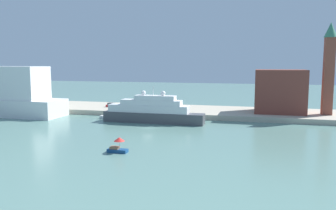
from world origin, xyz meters
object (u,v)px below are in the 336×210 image
Objects in this scene: bell_tower at (329,65)px; work_barge at (109,117)px; harbor_building at (280,91)px; large_yacht at (152,112)px; person_figure at (127,105)px; mooring_bollard at (155,111)px; small_motorboat at (118,146)px; parked_car at (112,105)px.

work_barge is at bearing -165.69° from bell_tower.
large_yacht is at bearing -150.95° from harbor_building.
mooring_bollard is at bearing -31.18° from person_figure.
small_motorboat is 54.67m from parked_car.
harbor_building is 48.45m from person_figure.
mooring_bollard is (17.88, -8.21, -0.27)m from parked_car.
bell_tower is 68.13m from parked_car.
large_yacht is 7.34× the size of parked_car.
person_figure is 2.76× the size of mooring_bollard.
large_yacht is 51.62m from bell_tower.
small_motorboat is at bearing -120.78° from harbor_building.
parked_car is at bearing 170.66° from person_figure.
work_barge is 64.48m from bell_tower.
person_figure is (-0.11, 14.07, 1.83)m from work_barge.
person_figure is (5.93, -0.98, 0.22)m from parked_car.
person_figure is (-60.84, -1.43, -13.29)m from bell_tower.
harbor_building reaches higher than mooring_bollard.
harbor_building is at bearing 2.74° from person_figure.
bell_tower is at bearing -3.91° from harbor_building.
mooring_bollard is (-36.13, -9.53, -6.06)m from harbor_building.
small_motorboat is at bearing -62.27° from work_barge.
parked_car is at bearing 155.35° from mooring_bollard.
large_yacht is at bearing -41.18° from parked_car.
person_figure is at bearing -177.26° from harbor_building.
mooring_bollard is at bearing 30.01° from work_barge.
small_motorboat is 51.43m from person_figure.
person_figure is at bearing 130.44° from large_yacht.
parked_car is 2.19× the size of person_figure.
mooring_bollard is (11.84, 6.84, 1.33)m from work_barge.
harbor_building is at bearing 14.78° from mooring_bollard.
small_motorboat is 38.52m from work_barge.
bell_tower is 51.53m from mooring_bollard.
person_figure reaches higher than small_motorboat.
harbor_building is at bearing 59.22° from small_motorboat.
large_yacht is 39.15m from harbor_building.
harbor_building is (33.96, 18.86, 4.82)m from large_yacht.
bell_tower reaches higher than person_figure.
harbor_building is at bearing 1.40° from parked_car.
parked_car reaches higher than work_barge.
large_yacht is 44.38× the size of mooring_bollard.
work_barge is at bearing -149.99° from mooring_bollard.
bell_tower is (12.77, -0.87, 7.72)m from harbor_building.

